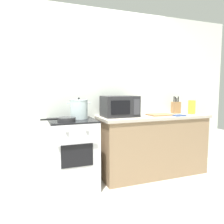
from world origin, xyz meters
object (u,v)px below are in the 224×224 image
at_px(microwave, 120,106).
at_px(pasta_box, 192,107).
at_px(cutting_board, 160,115).
at_px(knife_block, 176,107).
at_px(stove, 73,154).
at_px(frying_pan, 66,119).
at_px(oven_mitt, 179,115).
at_px(stock_pot, 79,109).

height_order(microwave, pasta_box, microwave).
height_order(cutting_board, knife_block, knife_block).
bearing_deg(pasta_box, stove, 179.14).
height_order(stove, knife_block, knife_block).
xyz_separation_m(microwave, pasta_box, (1.21, -0.11, -0.04)).
relative_size(frying_pan, microwave, 0.85).
bearing_deg(microwave, cutting_board, -6.99).
relative_size(frying_pan, oven_mitt, 2.36).
bearing_deg(cutting_board, stock_pot, 176.86).
relative_size(knife_block, oven_mitt, 1.58).
bearing_deg(oven_mitt, microwave, 164.51).
xyz_separation_m(frying_pan, microwave, (0.81, 0.21, 0.12)).
relative_size(stove, pasta_box, 4.18).
distance_m(pasta_box, oven_mitt, 0.39).
bearing_deg(pasta_box, knife_block, 136.28).
bearing_deg(microwave, stock_pot, -179.05).
bearing_deg(stove, microwave, 6.36).
height_order(stove, pasta_box, pasta_box).
height_order(stock_pot, cutting_board, stock_pot).
bearing_deg(stove, oven_mitt, -5.78).
xyz_separation_m(cutting_board, knife_block, (0.40, 0.14, 0.09)).
relative_size(pasta_box, oven_mitt, 1.22).
distance_m(stock_pot, frying_pan, 0.31).
height_order(stove, frying_pan, frying_pan).
distance_m(cutting_board, oven_mitt, 0.27).
distance_m(microwave, pasta_box, 1.21).
bearing_deg(frying_pan, knife_block, 8.38).
distance_m(knife_block, pasta_box, 0.25).
distance_m(stove, pasta_box, 2.00).
bearing_deg(stock_pot, microwave, 0.95).
bearing_deg(stove, knife_block, 4.63).
bearing_deg(frying_pan, microwave, 14.48).
bearing_deg(pasta_box, oven_mitt, -159.64).
relative_size(microwave, knife_block, 1.76).
bearing_deg(cutting_board, microwave, 173.01).
distance_m(stove, knife_block, 1.84).
relative_size(microwave, oven_mitt, 2.78).
height_order(microwave, knife_block, microwave).
height_order(frying_pan, microwave, microwave).
height_order(frying_pan, cutting_board, frying_pan).
bearing_deg(frying_pan, stove, 52.59).
bearing_deg(cutting_board, knife_block, 19.50).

